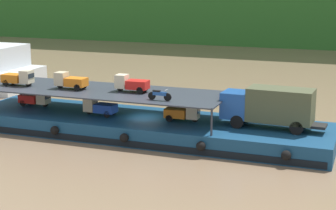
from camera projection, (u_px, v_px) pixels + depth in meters
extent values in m
plane|color=#7F664C|center=(145.00, 135.00, 45.31)|extent=(400.00, 400.00, 0.00)
cube|color=navy|center=(145.00, 126.00, 45.14)|extent=(30.14, 7.46, 1.50)
cube|color=black|center=(125.00, 144.00, 41.80)|extent=(29.53, 0.06, 0.50)
sphere|color=black|center=(55.00, 130.00, 43.58)|extent=(0.69, 0.69, 0.69)
sphere|color=black|center=(124.00, 138.00, 41.52)|extent=(0.69, 0.69, 0.69)
sphere|color=black|center=(201.00, 146.00, 39.46)|extent=(0.69, 0.69, 0.69)
sphere|color=black|center=(286.00, 155.00, 37.39)|extent=(0.69, 0.69, 0.69)
cube|color=#1E4C99|center=(236.00, 104.00, 42.43)|extent=(2.11, 2.28, 2.00)
cube|color=#192833|center=(223.00, 99.00, 42.75)|extent=(0.15, 1.84, 0.60)
cube|color=#474C33|center=(280.00, 105.00, 41.06)|extent=(4.91, 2.54, 2.50)
cube|color=black|center=(280.00, 122.00, 41.35)|extent=(6.86, 1.72, 0.20)
cylinder|color=black|center=(244.00, 116.00, 43.43)|extent=(1.01, 0.33, 1.00)
cylinder|color=black|center=(237.00, 122.00, 41.62)|extent=(1.01, 0.33, 1.00)
cylinder|color=black|center=(302.00, 121.00, 41.71)|extent=(1.01, 0.33, 1.00)
cylinder|color=black|center=(296.00, 128.00, 39.90)|extent=(1.01, 0.33, 1.00)
cylinder|color=#2D333D|center=(234.00, 103.00, 45.46)|extent=(0.16, 0.16, 2.00)
cylinder|color=#2D333D|center=(212.00, 122.00, 39.52)|extent=(0.16, 0.16, 2.00)
cylinder|color=#2D333D|center=(20.00, 87.00, 52.58)|extent=(0.16, 0.16, 2.00)
cube|color=#2D333D|center=(102.00, 91.00, 45.84)|extent=(20.94, 6.66, 0.10)
cube|color=red|center=(30.00, 98.00, 49.11)|extent=(1.71, 1.21, 0.70)
cube|color=beige|center=(43.00, 97.00, 48.58)|extent=(0.91, 1.01, 1.10)
cube|color=#19232D|center=(48.00, 97.00, 48.39)|extent=(0.05, 0.85, 0.38)
cylinder|color=black|center=(45.00, 104.00, 48.65)|extent=(0.56, 0.14, 0.56)
cylinder|color=black|center=(23.00, 103.00, 48.85)|extent=(0.56, 0.14, 0.56)
cylinder|color=black|center=(30.00, 101.00, 49.81)|extent=(0.56, 0.14, 0.56)
cube|color=#1E47B7|center=(106.00, 108.00, 45.40)|extent=(1.73, 1.24, 0.70)
cube|color=beige|center=(91.00, 104.00, 45.87)|extent=(0.92, 1.02, 1.10)
cube|color=#19232D|center=(86.00, 103.00, 46.01)|extent=(0.06, 0.85, 0.38)
cylinder|color=black|center=(89.00, 111.00, 46.04)|extent=(0.56, 0.15, 0.56)
cylinder|color=black|center=(113.00, 111.00, 45.81)|extent=(0.56, 0.15, 0.56)
cylinder|color=black|center=(107.00, 114.00, 44.85)|extent=(0.56, 0.15, 0.56)
cube|color=orange|center=(176.00, 113.00, 43.87)|extent=(1.75, 1.28, 0.70)
cube|color=beige|center=(193.00, 112.00, 43.41)|extent=(0.94, 1.04, 1.10)
cube|color=#19232D|center=(199.00, 111.00, 43.24)|extent=(0.08, 0.85, 0.38)
cylinder|color=black|center=(195.00, 119.00, 43.48)|extent=(0.57, 0.17, 0.56)
cylinder|color=black|center=(169.00, 118.00, 43.58)|extent=(0.57, 0.17, 0.56)
cylinder|color=black|center=(173.00, 115.00, 44.56)|extent=(0.57, 0.17, 0.56)
cube|color=orange|center=(13.00, 78.00, 47.80)|extent=(1.71, 1.22, 0.70)
cube|color=beige|center=(27.00, 77.00, 47.29)|extent=(0.91, 1.01, 1.10)
cube|color=#19232D|center=(31.00, 76.00, 47.11)|extent=(0.05, 0.85, 0.38)
cylinder|color=black|center=(28.00, 83.00, 47.36)|extent=(0.56, 0.15, 0.56)
cylinder|color=black|center=(5.00, 83.00, 47.53)|extent=(0.56, 0.15, 0.56)
cylinder|color=black|center=(13.00, 81.00, 48.50)|extent=(0.56, 0.15, 0.56)
cube|color=orange|center=(76.00, 82.00, 45.96)|extent=(1.70, 1.21, 0.70)
cube|color=#C6B793|center=(61.00, 79.00, 46.40)|extent=(0.90, 1.00, 1.10)
cube|color=#19232D|center=(57.00, 77.00, 46.53)|extent=(0.04, 0.85, 0.38)
cylinder|color=black|center=(60.00, 85.00, 46.57)|extent=(0.56, 0.14, 0.56)
cylinder|color=black|center=(84.00, 85.00, 46.38)|extent=(0.56, 0.14, 0.56)
cylinder|color=black|center=(77.00, 88.00, 45.41)|extent=(0.56, 0.14, 0.56)
cube|color=red|center=(138.00, 85.00, 44.80)|extent=(1.73, 1.25, 0.70)
cube|color=beige|center=(122.00, 81.00, 45.20)|extent=(0.93, 1.02, 1.10)
cube|color=#19232D|center=(116.00, 80.00, 45.33)|extent=(0.06, 0.85, 0.38)
cylinder|color=black|center=(120.00, 88.00, 45.37)|extent=(0.56, 0.16, 0.56)
cylinder|color=black|center=(145.00, 88.00, 45.24)|extent=(0.56, 0.16, 0.56)
cylinder|color=black|center=(140.00, 90.00, 44.27)|extent=(0.56, 0.16, 0.56)
cylinder|color=black|center=(168.00, 97.00, 41.67)|extent=(0.60, 0.12, 0.60)
cylinder|color=black|center=(152.00, 96.00, 42.15)|extent=(0.60, 0.12, 0.60)
cube|color=#1E4C99|center=(160.00, 94.00, 41.86)|extent=(1.11, 0.24, 0.28)
cube|color=black|center=(157.00, 91.00, 41.91)|extent=(0.61, 0.22, 0.12)
cylinder|color=#B2B2B7|center=(166.00, 90.00, 41.58)|extent=(0.06, 0.55, 0.04)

